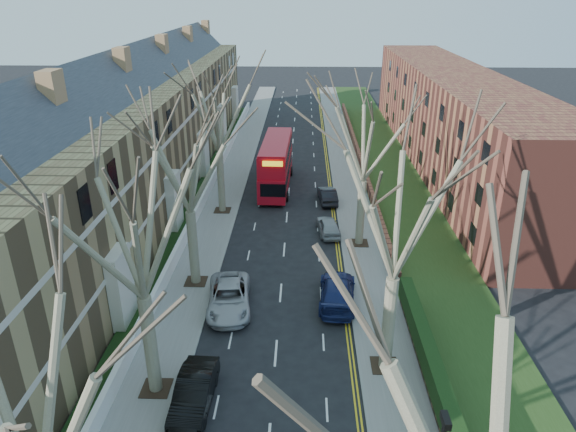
{
  "coord_description": "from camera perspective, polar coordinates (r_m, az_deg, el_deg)",
  "views": [
    {
      "loc": [
        1.34,
        -13.26,
        18.02
      ],
      "look_at": [
        0.32,
        20.12,
        3.16
      ],
      "focal_mm": 32.0,
      "sensor_mm": 36.0,
      "label": 1
    }
  ],
  "objects": [
    {
      "name": "car_left_far",
      "position": [
        31.89,
        -6.56,
        -8.96
      ],
      "size": [
        3.09,
        5.73,
        1.53
      ],
      "primitive_type": "imported",
      "rotation": [
        0.0,
        0.0,
        0.1
      ],
      "color": "#A7A8AD",
      "rests_on": "ground"
    },
    {
      "name": "tree_left_far",
      "position": [
        31.35,
        -11.38,
        7.25
      ],
      "size": [
        10.15,
        10.15,
        14.22
      ],
      "color": "#6B654C",
      "rests_on": "ground"
    },
    {
      "name": "front_wall_left",
      "position": [
        48.4,
        -9.07,
        2.6
      ],
      "size": [
        0.3,
        78.0,
        1.0
      ],
      "color": "white",
      "rests_on": "ground"
    },
    {
      "name": "tree_right_far",
      "position": [
        36.6,
        8.68,
        9.83
      ],
      "size": [
        10.15,
        10.15,
        14.22
      ],
      "color": "#6B654C",
      "rests_on": "ground"
    },
    {
      "name": "grass_verge_right",
      "position": [
        55.99,
        11.12,
        4.9
      ],
      "size": [
        6.0,
        102.0,
        0.06
      ],
      "color": "#223B15",
      "rests_on": "ground"
    },
    {
      "name": "pavement_left",
      "position": [
        55.75,
        -5.92,
        5.05
      ],
      "size": [
        3.0,
        102.0,
        0.12
      ],
      "primitive_type": "cube",
      "color": "slate",
      "rests_on": "ground"
    },
    {
      "name": "flats_right",
      "position": [
        59.96,
        17.61,
        10.32
      ],
      "size": [
        13.97,
        54.0,
        10.0
      ],
      "color": "brown",
      "rests_on": "ground"
    },
    {
      "name": "car_right_mid",
      "position": [
        41.03,
        4.49,
        -1.11
      ],
      "size": [
        2.08,
        4.11,
        1.34
      ],
      "primitive_type": "imported",
      "rotation": [
        0.0,
        0.0,
        3.27
      ],
      "color": "#94989C",
      "rests_on": "ground"
    },
    {
      "name": "tree_left_mid",
      "position": [
        22.19,
        -16.89,
        0.47
      ],
      "size": [
        10.5,
        10.5,
        14.71
      ],
      "color": "#6B654C",
      "rests_on": "ground"
    },
    {
      "name": "double_decker_bus",
      "position": [
        50.13,
        -1.33,
        5.67
      ],
      "size": [
        3.06,
        11.13,
        4.62
      ],
      "rotation": [
        0.0,
        0.0,
        3.11
      ],
      "color": "#AD0C1A",
      "rests_on": "ground"
    },
    {
      "name": "car_right_far",
      "position": [
        47.16,
        4.41,
        2.33
      ],
      "size": [
        1.84,
        4.24,
        1.36
      ],
      "primitive_type": "imported",
      "rotation": [
        0.0,
        0.0,
        3.24
      ],
      "color": "black",
      "rests_on": "ground"
    },
    {
      "name": "tree_right_mid",
      "position": [
        23.29,
        12.43,
        2.09
      ],
      "size": [
        10.5,
        10.5,
        14.71
      ],
      "color": "#6B654C",
      "rests_on": "ground"
    },
    {
      "name": "terrace_left",
      "position": [
        48.37,
        -16.52,
        8.03
      ],
      "size": [
        9.7,
        78.0,
        13.6
      ],
      "color": "olive",
      "rests_on": "ground"
    },
    {
      "name": "car_right_near",
      "position": [
        32.36,
        5.5,
        -8.34
      ],
      "size": [
        2.57,
        5.53,
        1.56
      ],
      "primitive_type": "imported",
      "rotation": [
        0.0,
        0.0,
        3.07
      ],
      "color": "navy",
      "rests_on": "ground"
    },
    {
      "name": "tree_left_near",
      "position": [
        14.77,
        -28.68,
        -17.57
      ],
      "size": [
        9.8,
        9.8,
        13.73
      ],
      "color": "#6B654C",
      "rests_on": "ground"
    },
    {
      "name": "car_left_mid",
      "position": [
        25.69,
        -10.39,
        -18.74
      ],
      "size": [
        1.73,
        4.64,
        1.51
      ],
      "primitive_type": "imported",
      "rotation": [
        0.0,
        0.0,
        -0.03
      ],
      "color": "black",
      "rests_on": "ground"
    },
    {
      "name": "tree_left_dist",
      "position": [
        42.7,
        -7.95,
        12.33
      ],
      "size": [
        10.5,
        10.5,
        14.71
      ],
      "color": "#6B654C",
      "rests_on": "ground"
    },
    {
      "name": "pavement_right",
      "position": [
        55.46,
        6.51,
        4.92
      ],
      "size": [
        3.0,
        102.0,
        0.12
      ],
      "primitive_type": "cube",
      "color": "slate",
      "rests_on": "ground"
    }
  ]
}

